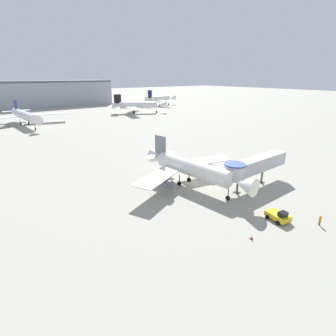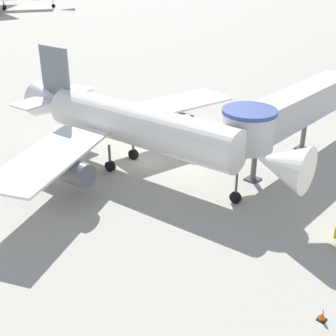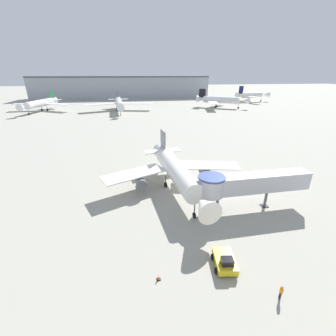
{
  "view_description": "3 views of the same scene",
  "coord_description": "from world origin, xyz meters",
  "px_view_note": "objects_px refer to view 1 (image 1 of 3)",
  "views": [
    {
      "loc": [
        -36.08,
        -38.2,
        22.06
      ],
      "look_at": [
        -6.05,
        1.36,
        4.38
      ],
      "focal_mm": 28.0,
      "sensor_mm": 36.0,
      "label": 1
    },
    {
      "loc": [
        -26.01,
        -26.64,
        17.38
      ],
      "look_at": [
        -4.59,
        -6.8,
        3.27
      ],
      "focal_mm": 50.0,
      "sensor_mm": 36.0,
      "label": 2
    },
    {
      "loc": [
        -9.23,
        -37.58,
        20.53
      ],
      "look_at": [
        -2.91,
        0.8,
        4.02
      ],
      "focal_mm": 24.0,
      "sensor_mm": 36.0,
      "label": 3
    }
  ],
  "objects_px": {
    "background_jet_black_tail": "(137,105)",
    "pushback_tug_yellow": "(278,216)",
    "background_jet_blue_tail": "(25,115)",
    "main_airplane": "(190,168)",
    "traffic_cone_apron_front": "(252,237)",
    "ground_crew_marshaller": "(320,220)",
    "background_jet_navy_tail": "(159,99)",
    "jet_bridge": "(253,166)",
    "traffic_cone_starboard_wing": "(224,174)"
  },
  "relations": [
    {
      "from": "pushback_tug_yellow",
      "to": "traffic_cone_apron_front",
      "type": "relative_size",
      "value": 5.43
    },
    {
      "from": "main_airplane",
      "to": "traffic_cone_apron_front",
      "type": "bearing_deg",
      "value": -112.71
    },
    {
      "from": "traffic_cone_apron_front",
      "to": "background_jet_blue_tail",
      "type": "distance_m",
      "value": 118.16
    },
    {
      "from": "pushback_tug_yellow",
      "to": "background_jet_black_tail",
      "type": "height_order",
      "value": "background_jet_black_tail"
    },
    {
      "from": "background_jet_blue_tail",
      "to": "background_jet_black_tail",
      "type": "relative_size",
      "value": 1.31
    },
    {
      "from": "pushback_tug_yellow",
      "to": "jet_bridge",
      "type": "bearing_deg",
      "value": 63.18
    },
    {
      "from": "ground_crew_marshaller",
      "to": "background_jet_navy_tail",
      "type": "xyz_separation_m",
      "value": [
        78.07,
        152.54,
        4.12
      ]
    },
    {
      "from": "ground_crew_marshaller",
      "to": "pushback_tug_yellow",
      "type": "bearing_deg",
      "value": 43.67
    },
    {
      "from": "traffic_cone_apron_front",
      "to": "main_airplane",
      "type": "bearing_deg",
      "value": 73.8
    },
    {
      "from": "traffic_cone_apron_front",
      "to": "background_jet_black_tail",
      "type": "height_order",
      "value": "background_jet_black_tail"
    },
    {
      "from": "background_jet_navy_tail",
      "to": "background_jet_blue_tail",
      "type": "height_order",
      "value": "background_jet_navy_tail"
    },
    {
      "from": "jet_bridge",
      "to": "main_airplane",
      "type": "bearing_deg",
      "value": 138.26
    },
    {
      "from": "background_jet_navy_tail",
      "to": "ground_crew_marshaller",
      "type": "bearing_deg",
      "value": 151.54
    },
    {
      "from": "jet_bridge",
      "to": "ground_crew_marshaller",
      "type": "bearing_deg",
      "value": -104.87
    },
    {
      "from": "traffic_cone_apron_front",
      "to": "ground_crew_marshaller",
      "type": "xyz_separation_m",
      "value": [
        11.52,
        -4.12,
        0.61
      ]
    },
    {
      "from": "main_airplane",
      "to": "ground_crew_marshaller",
      "type": "relative_size",
      "value": 16.37
    },
    {
      "from": "background_jet_navy_tail",
      "to": "background_jet_blue_tail",
      "type": "xyz_separation_m",
      "value": [
        -97.52,
        -30.61,
        -0.46
      ]
    },
    {
      "from": "pushback_tug_yellow",
      "to": "background_jet_black_tail",
      "type": "distance_m",
      "value": 130.48
    },
    {
      "from": "traffic_cone_starboard_wing",
      "to": "background_jet_blue_tail",
      "type": "relative_size",
      "value": 0.02
    },
    {
      "from": "background_jet_blue_tail",
      "to": "background_jet_black_tail",
      "type": "bearing_deg",
      "value": 0.15
    },
    {
      "from": "traffic_cone_starboard_wing",
      "to": "ground_crew_marshaller",
      "type": "xyz_separation_m",
      "value": [
        -4.84,
        -23.64,
        0.65
      ]
    },
    {
      "from": "jet_bridge",
      "to": "traffic_cone_apron_front",
      "type": "distance_m",
      "value": 19.58
    },
    {
      "from": "pushback_tug_yellow",
      "to": "traffic_cone_apron_front",
      "type": "bearing_deg",
      "value": -167.55
    },
    {
      "from": "jet_bridge",
      "to": "traffic_cone_starboard_wing",
      "type": "distance_m",
      "value": 9.24
    },
    {
      "from": "background_jet_black_tail",
      "to": "traffic_cone_apron_front",
      "type": "bearing_deg",
      "value": -173.45
    },
    {
      "from": "background_jet_blue_tail",
      "to": "traffic_cone_starboard_wing",
      "type": "bearing_deg",
      "value": -80.12
    },
    {
      "from": "background_jet_blue_tail",
      "to": "background_jet_black_tail",
      "type": "height_order",
      "value": "background_jet_black_tail"
    },
    {
      "from": "main_airplane",
      "to": "traffic_cone_starboard_wing",
      "type": "xyz_separation_m",
      "value": [
        10.66,
        -0.12,
        -3.62
      ]
    },
    {
      "from": "jet_bridge",
      "to": "background_jet_black_tail",
      "type": "bearing_deg",
      "value": 69.38
    },
    {
      "from": "main_airplane",
      "to": "pushback_tug_yellow",
      "type": "height_order",
      "value": "main_airplane"
    },
    {
      "from": "main_airplane",
      "to": "pushback_tug_yellow",
      "type": "xyz_separation_m",
      "value": [
        2.0,
        -19.06,
        -3.15
      ]
    },
    {
      "from": "ground_crew_marshaller",
      "to": "traffic_cone_starboard_wing",
      "type": "bearing_deg",
      "value": -7.03
    },
    {
      "from": "jet_bridge",
      "to": "traffic_cone_starboard_wing",
      "type": "bearing_deg",
      "value": 81.33
    },
    {
      "from": "ground_crew_marshaller",
      "to": "jet_bridge",
      "type": "bearing_deg",
      "value": -9.12
    },
    {
      "from": "background_jet_blue_tail",
      "to": "main_airplane",
      "type": "bearing_deg",
      "value": -86.09
    },
    {
      "from": "traffic_cone_starboard_wing",
      "to": "traffic_cone_apron_front",
      "type": "bearing_deg",
      "value": -129.97
    },
    {
      "from": "traffic_cone_starboard_wing",
      "to": "background_jet_navy_tail",
      "type": "xyz_separation_m",
      "value": [
        73.23,
        128.9,
        4.77
      ]
    },
    {
      "from": "traffic_cone_starboard_wing",
      "to": "background_jet_blue_tail",
      "type": "bearing_deg",
      "value": 103.88
    },
    {
      "from": "main_airplane",
      "to": "ground_crew_marshaller",
      "type": "height_order",
      "value": "main_airplane"
    },
    {
      "from": "jet_bridge",
      "to": "traffic_cone_apron_front",
      "type": "height_order",
      "value": "jet_bridge"
    },
    {
      "from": "jet_bridge",
      "to": "background_jet_navy_tail",
      "type": "xyz_separation_m",
      "value": [
        74.29,
        136.99,
        0.44
      ]
    },
    {
      "from": "jet_bridge",
      "to": "background_jet_navy_tail",
      "type": "distance_m",
      "value": 155.84
    },
    {
      "from": "main_airplane",
      "to": "background_jet_blue_tail",
      "type": "bearing_deg",
      "value": 91.4
    },
    {
      "from": "ground_crew_marshaller",
      "to": "background_jet_black_tail",
      "type": "relative_size",
      "value": 0.05
    },
    {
      "from": "traffic_cone_starboard_wing",
      "to": "background_jet_navy_tail",
      "type": "relative_size",
      "value": 0.02
    },
    {
      "from": "ground_crew_marshaller",
      "to": "background_jet_blue_tail",
      "type": "distance_m",
      "value": 123.52
    },
    {
      "from": "main_airplane",
      "to": "background_jet_blue_tail",
      "type": "xyz_separation_m",
      "value": [
        -13.64,
        98.17,
        0.69
      ]
    },
    {
      "from": "pushback_tug_yellow",
      "to": "background_jet_blue_tail",
      "type": "relative_size",
      "value": 0.1
    },
    {
      "from": "jet_bridge",
      "to": "background_jet_blue_tail",
      "type": "bearing_deg",
      "value": 101.12
    },
    {
      "from": "background_jet_black_tail",
      "to": "pushback_tug_yellow",
      "type": "bearing_deg",
      "value": -170.46
    }
  ]
}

